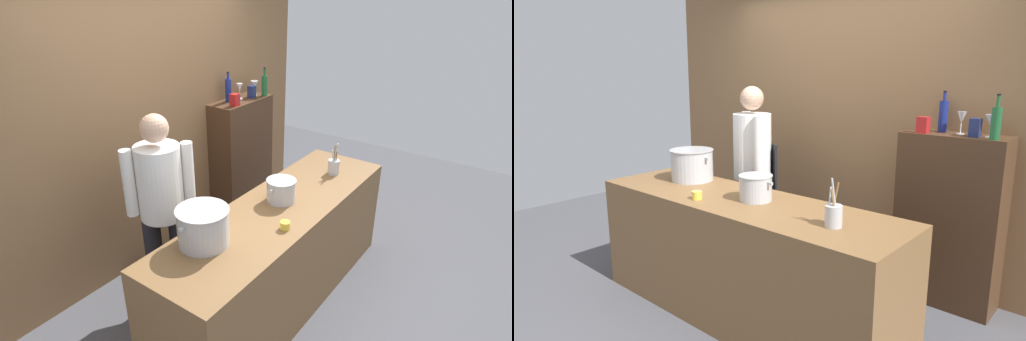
% 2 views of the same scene
% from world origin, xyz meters
% --- Properties ---
extents(ground_plane, '(8.00, 8.00, 0.00)m').
position_xyz_m(ground_plane, '(0.00, 0.00, 0.00)').
color(ground_plane, '#4C4C51').
extents(brick_back_panel, '(4.40, 0.10, 3.00)m').
position_xyz_m(brick_back_panel, '(0.00, 1.40, 1.50)').
color(brick_back_panel, olive).
rests_on(brick_back_panel, ground_plane).
extents(prep_counter, '(2.47, 0.70, 0.90)m').
position_xyz_m(prep_counter, '(0.00, 0.00, 0.45)').
color(prep_counter, brown).
rests_on(prep_counter, ground_plane).
extents(bar_cabinet, '(0.76, 0.32, 1.33)m').
position_xyz_m(bar_cabinet, '(1.05, 1.19, 0.67)').
color(bar_cabinet, '#472D1C').
rests_on(bar_cabinet, ground_plane).
extents(chef, '(0.46, 0.41, 1.66)m').
position_xyz_m(chef, '(-0.56, 0.72, 0.96)').
color(chef, black).
rests_on(chef, ground_plane).
extents(stockpot_large, '(0.42, 0.36, 0.26)m').
position_xyz_m(stockpot_large, '(-0.71, 0.14, 1.03)').
color(stockpot_large, '#B7BABF').
rests_on(stockpot_large, prep_counter).
extents(stockpot_small, '(0.30, 0.24, 0.18)m').
position_xyz_m(stockpot_small, '(0.09, 0.05, 0.99)').
color(stockpot_small, '#B7BABF').
rests_on(stockpot_small, prep_counter).
extents(utensil_crock, '(0.10, 0.10, 0.30)m').
position_xyz_m(utensil_crock, '(0.80, -0.06, 0.97)').
color(utensil_crock, '#B7BABF').
rests_on(utensil_crock, prep_counter).
extents(butter_jar, '(0.07, 0.07, 0.06)m').
position_xyz_m(butter_jar, '(-0.24, -0.20, 0.93)').
color(butter_jar, yellow).
rests_on(butter_jar, prep_counter).
extents(wine_bottle_cobalt, '(0.07, 0.07, 0.31)m').
position_xyz_m(wine_bottle_cobalt, '(0.92, 1.25, 1.46)').
color(wine_bottle_cobalt, navy).
rests_on(wine_bottle_cobalt, bar_cabinet).
extents(wine_bottle_green, '(0.07, 0.07, 0.31)m').
position_xyz_m(wine_bottle_green, '(1.33, 1.08, 1.45)').
color(wine_bottle_green, '#1E592D').
rests_on(wine_bottle_green, bar_cabinet).
extents(wine_glass_tall, '(0.06, 0.06, 0.17)m').
position_xyz_m(wine_glass_tall, '(1.07, 1.22, 1.45)').
color(wine_glass_tall, silver).
rests_on(wine_glass_tall, bar_cabinet).
extents(wine_glass_short, '(0.08, 0.08, 0.16)m').
position_xyz_m(wine_glass_short, '(1.28, 1.18, 1.45)').
color(wine_glass_short, silver).
rests_on(wine_glass_short, bar_cabinet).
extents(spice_tin_navy, '(0.07, 0.07, 0.13)m').
position_xyz_m(spice_tin_navy, '(1.19, 1.15, 1.40)').
color(spice_tin_navy, navy).
rests_on(spice_tin_navy, bar_cabinet).
extents(spice_tin_red, '(0.08, 0.08, 0.12)m').
position_xyz_m(spice_tin_red, '(0.83, 1.10, 1.39)').
color(spice_tin_red, red).
rests_on(spice_tin_red, bar_cabinet).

